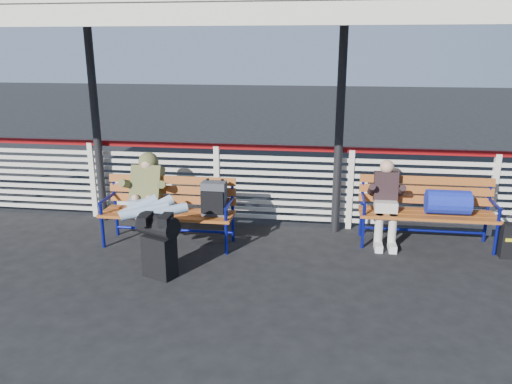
# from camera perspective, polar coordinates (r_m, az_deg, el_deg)

# --- Properties ---
(ground) EXTENTS (60.00, 60.00, 0.00)m
(ground) POSITION_cam_1_polar(r_m,az_deg,el_deg) (6.12, -8.19, -9.34)
(ground) COLOR black
(ground) RESTS_ON ground
(fence) EXTENTS (12.08, 0.08, 1.24)m
(fence) POSITION_cam_1_polar(r_m,az_deg,el_deg) (7.62, -4.47, 1.28)
(fence) COLOR silver
(fence) RESTS_ON ground
(canopy) EXTENTS (12.60, 3.60, 3.16)m
(canopy) POSITION_cam_1_polar(r_m,az_deg,el_deg) (6.37, -7.08, 19.89)
(canopy) COLOR silver
(canopy) RESTS_ON ground
(luggage_stack) EXTENTS (0.53, 0.42, 0.77)m
(luggage_stack) POSITION_cam_1_polar(r_m,az_deg,el_deg) (5.96, -11.05, -5.78)
(luggage_stack) COLOR black
(luggage_stack) RESTS_ON ground
(bench_left) EXTENTS (1.80, 0.56, 0.92)m
(bench_left) POSITION_cam_1_polar(r_m,az_deg,el_deg) (6.83, -8.41, -1.23)
(bench_left) COLOR #AD5321
(bench_left) RESTS_ON ground
(bench_right) EXTENTS (1.80, 0.56, 0.92)m
(bench_right) POSITION_cam_1_polar(r_m,az_deg,el_deg) (7.15, 19.93, -1.27)
(bench_right) COLOR #AD5321
(bench_right) RESTS_ON ground
(traveler_man) EXTENTS (0.94, 1.64, 0.77)m
(traveler_man) POSITION_cam_1_polar(r_m,az_deg,el_deg) (6.59, -12.11, -1.23)
(traveler_man) COLOR #98A9CD
(traveler_man) RESTS_ON ground
(companion_person) EXTENTS (0.32, 0.66, 1.15)m
(companion_person) POSITION_cam_1_polar(r_m,az_deg,el_deg) (7.03, 14.61, -1.05)
(companion_person) COLOR beige
(companion_person) RESTS_ON ground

